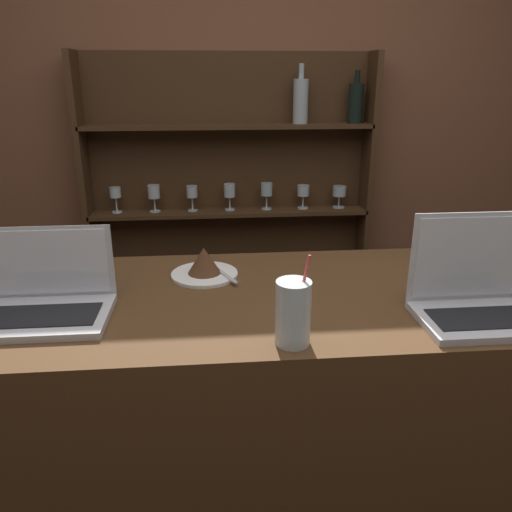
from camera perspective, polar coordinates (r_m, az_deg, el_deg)
name	(u,v)px	position (r m, az deg, el deg)	size (l,w,h in m)	color
bar_counter	(284,453)	(1.68, 3.25, -21.59)	(1.72, 0.68, 1.10)	#4C3019
back_wall	(248,137)	(2.72, -0.89, 13.40)	(7.00, 0.06, 2.70)	brown
back_shelf	(233,218)	(2.72, -2.70, 4.32)	(1.49, 0.18, 1.78)	#472D19
laptop_near	(44,298)	(1.35, -23.04, -4.45)	(0.32, 0.22, 0.21)	silver
laptop_far	(481,294)	(1.35, 24.34, -3.96)	(0.33, 0.21, 0.25)	silver
cake_plate	(204,265)	(1.49, -5.93, -1.06)	(0.20, 0.20, 0.09)	white
water_glass	(293,313)	(1.10, 4.27, -6.49)	(0.08, 0.08, 0.21)	silver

